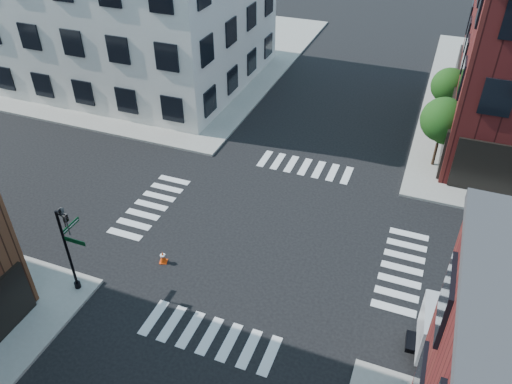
{
  "coord_description": "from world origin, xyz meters",
  "views": [
    {
      "loc": [
        6.67,
        -18.83,
        17.22
      ],
      "look_at": [
        -0.66,
        0.13,
        2.5
      ],
      "focal_mm": 35.0,
      "sensor_mm": 36.0,
      "label": 1
    }
  ],
  "objects": [
    {
      "name": "traffic_cone",
      "position": [
        -4.04,
        -3.78,
        0.33
      ],
      "size": [
        0.47,
        0.47,
        0.68
      ],
      "rotation": [
        0.0,
        0.0,
        0.32
      ],
      "color": "#EC410A",
      "rests_on": "ground"
    },
    {
      "name": "tree_far",
      "position": [
        7.56,
        15.98,
        2.87
      ],
      "size": [
        2.43,
        2.43,
        4.07
      ],
      "color": "black",
      "rests_on": "ground"
    },
    {
      "name": "signal_pole",
      "position": [
        -6.72,
        -6.68,
        2.86
      ],
      "size": [
        1.29,
        1.24,
        4.6
      ],
      "color": "black",
      "rests_on": "ground"
    },
    {
      "name": "building_nw",
      "position": [
        -19.0,
        16.0,
        5.5
      ],
      "size": [
        22.0,
        16.0,
        11.0
      ],
      "primitive_type": "cube",
      "color": "silver",
      "rests_on": "ground"
    },
    {
      "name": "sidewalk_nw",
      "position": [
        -21.0,
        21.0,
        0.07
      ],
      "size": [
        30.0,
        30.0,
        0.15
      ],
      "primitive_type": "cube",
      "color": "gray",
      "rests_on": "ground"
    },
    {
      "name": "ground",
      "position": [
        0.0,
        0.0,
        0.0
      ],
      "size": [
        120.0,
        120.0,
        0.0
      ],
      "primitive_type": "plane",
      "color": "black",
      "rests_on": "ground"
    },
    {
      "name": "tree_near",
      "position": [
        7.56,
        9.98,
        3.16
      ],
      "size": [
        2.69,
        2.69,
        4.49
      ],
      "color": "black",
      "rests_on": "ground"
    }
  ]
}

